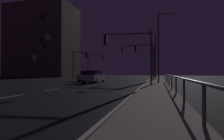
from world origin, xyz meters
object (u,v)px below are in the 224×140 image
at_px(street_lamp_mid_block, 161,41).
at_px(street_lamp_corner, 154,58).
at_px(street_lamp_across_street, 154,52).
at_px(traffic_light_far_left, 129,47).
at_px(building_distant, 43,42).
at_px(traffic_light_mid_left, 95,61).
at_px(traffic_light_near_right, 138,54).
at_px(car, 94,76).
at_px(traffic_light_mid_right, 79,60).
at_px(traffic_light_overhead_east, 145,55).
at_px(car_oncoming, 88,76).

distance_m(street_lamp_mid_block, street_lamp_corner, 22.89).
bearing_deg(street_lamp_across_street, traffic_light_far_left, -97.86).
xyz_separation_m(traffic_light_far_left, building_distant, (-31.85, 31.42, 6.93)).
xyz_separation_m(traffic_light_mid_left, street_lamp_corner, (12.68, 6.98, 0.75)).
relative_size(traffic_light_far_left, street_lamp_mid_block, 0.64).
xyz_separation_m(traffic_light_near_right, traffic_light_mid_left, (-10.59, 9.73, -0.22)).
height_order(car, traffic_light_near_right, traffic_light_near_right).
distance_m(car, street_lamp_across_street, 13.07).
relative_size(traffic_light_mid_right, street_lamp_mid_block, 0.65).
xyz_separation_m(street_lamp_mid_block, street_lamp_across_street, (-1.04, 10.24, -0.09)).
height_order(traffic_light_overhead_east, street_lamp_mid_block, street_lamp_mid_block).
xyz_separation_m(car, traffic_light_near_right, (5.13, 5.92, 3.32)).
bearing_deg(car_oncoming, traffic_light_mid_left, 104.83).
bearing_deg(traffic_light_far_left, traffic_light_mid_right, 130.44).
xyz_separation_m(traffic_light_mid_left, building_distant, (-21.04, 11.22, 6.87)).
bearing_deg(street_lamp_corner, car_oncoming, -117.79).
bearing_deg(street_lamp_across_street, car, -126.30).
height_order(traffic_light_far_left, street_lamp_across_street, street_lamp_across_street).
bearing_deg(car_oncoming, traffic_light_overhead_east, 13.84).
height_order(car_oncoming, street_lamp_across_street, street_lamp_across_street).
relative_size(street_lamp_mid_block, street_lamp_corner, 1.06).
height_order(car_oncoming, building_distant, building_distant).
distance_m(traffic_light_mid_right, street_lamp_corner, 19.17).
relative_size(traffic_light_far_left, building_distant, 0.24).
bearing_deg(traffic_light_mid_left, street_lamp_corner, 28.83).
xyz_separation_m(traffic_light_overhead_east, street_lamp_corner, (1.03, 16.21, 0.58)).
bearing_deg(traffic_light_mid_left, street_lamp_across_street, -23.72).
relative_size(car, traffic_light_overhead_east, 0.78).
relative_size(car_oncoming, street_lamp_mid_block, 0.55).
bearing_deg(street_lamp_corner, building_distant, 172.83).
distance_m(car, traffic_light_mid_right, 10.99).
height_order(traffic_light_near_right, street_lamp_mid_block, street_lamp_mid_block).
xyz_separation_m(traffic_light_near_right, traffic_light_overhead_east, (1.05, 0.49, -0.05)).
bearing_deg(street_lamp_mid_block, street_lamp_corner, 92.98).
bearing_deg(street_lamp_mid_block, car_oncoming, 157.42).
relative_size(car, traffic_light_mid_right, 0.84).
bearing_deg(street_lamp_across_street, street_lamp_corner, 90.68).
bearing_deg(traffic_light_near_right, building_distant, 146.49).
distance_m(traffic_light_far_left, street_lamp_corner, 27.25).
distance_m(car_oncoming, traffic_light_far_left, 12.17).
relative_size(traffic_light_overhead_east, street_lamp_across_street, 0.73).
bearing_deg(street_lamp_mid_block, street_lamp_across_street, 95.81).
height_order(traffic_light_near_right, traffic_light_mid_left, traffic_light_near_right).
bearing_deg(car, building_distant, 134.61).
distance_m(car_oncoming, building_distant, 34.46).
distance_m(traffic_light_near_right, traffic_light_overhead_east, 1.16).
distance_m(car_oncoming, traffic_light_mid_right, 6.37).
bearing_deg(car, traffic_light_far_left, -40.39).
xyz_separation_m(car_oncoming, traffic_light_mid_right, (-3.54, 4.47, 2.84)).
relative_size(traffic_light_overhead_east, street_lamp_corner, 0.75).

